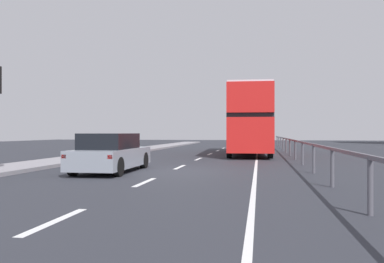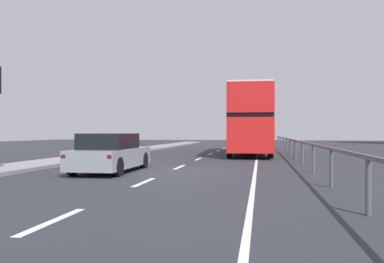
# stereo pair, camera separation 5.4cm
# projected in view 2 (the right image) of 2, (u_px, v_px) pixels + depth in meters

# --- Properties ---
(ground_plane) EXTENTS (75.79, 120.00, 0.10)m
(ground_plane) POSITION_uv_depth(u_px,v_px,m) (169.00, 173.00, 14.17)
(ground_plane) COLOR #2A2C34
(near_sidewalk_kerb) EXTENTS (2.31, 80.00, 0.14)m
(near_sidewalk_kerb) POSITION_uv_depth(u_px,v_px,m) (19.00, 167.00, 15.24)
(near_sidewalk_kerb) COLOR gray
(near_sidewalk_kerb) RESTS_ON ground
(lane_paint_markings) EXTENTS (3.26, 46.00, 0.01)m
(lane_paint_markings) POSITION_uv_depth(u_px,v_px,m) (238.00, 158.00, 21.92)
(lane_paint_markings) COLOR silver
(lane_paint_markings) RESTS_ON ground
(bridge_side_railing) EXTENTS (0.10, 42.00, 1.05)m
(bridge_side_railing) POSITION_uv_depth(u_px,v_px,m) (293.00, 143.00, 22.13)
(bridge_side_railing) COLOR #53525B
(bridge_side_railing) RESTS_ON ground
(double_decker_bus_red) EXTENTS (3.01, 11.33, 4.21)m
(double_decker_bus_red) POSITION_uv_depth(u_px,v_px,m) (248.00, 120.00, 25.52)
(double_decker_bus_red) COLOR red
(double_decker_bus_red) RESTS_ON ground
(hatchback_car_near) EXTENTS (1.83, 4.41, 1.41)m
(hatchback_car_near) POSITION_uv_depth(u_px,v_px,m) (111.00, 153.00, 14.08)
(hatchback_car_near) COLOR gray
(hatchback_car_near) RESTS_ON ground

